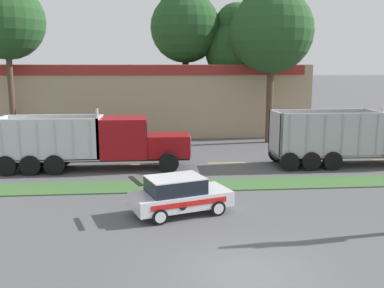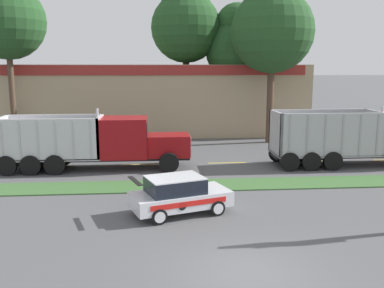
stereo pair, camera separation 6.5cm
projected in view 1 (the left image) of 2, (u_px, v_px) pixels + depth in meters
ground_plane at (248, 273)px, 12.53m from camera, size 600.00×600.00×0.00m
grass_verge at (208, 185)px, 21.76m from camera, size 120.00×2.20×0.06m
centre_line_3 at (51, 166)px, 26.01m from camera, size 2.40×0.14×0.01m
centre_line_4 at (141, 164)px, 26.46m from camera, size 2.40×0.14×0.01m
centre_line_5 at (227, 163)px, 26.92m from camera, size 2.40×0.14×0.01m
centre_line_6 at (310, 161)px, 27.38m from camera, size 2.40×0.14×0.01m
dump_truck_lead at (110, 143)px, 25.08m from camera, size 10.92×2.73×3.67m
dump_truck_mid at (380, 138)px, 26.22m from camera, size 11.45×2.78×3.66m
rally_car at (179, 195)px, 17.49m from camera, size 4.40×3.04×1.60m
store_building_backdrop at (137, 97)px, 40.90m from camera, size 30.03×12.10×6.14m
tree_behind_left at (236, 45)px, 37.42m from camera, size 5.48×5.48×11.46m
tree_behind_centre at (5, 13)px, 32.04m from camera, size 5.79×5.79×13.71m
tree_behind_right at (272, 23)px, 32.70m from camera, size 6.42×6.42×13.48m
tree_behind_far_right at (185, 21)px, 36.99m from camera, size 6.06×6.06×13.86m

